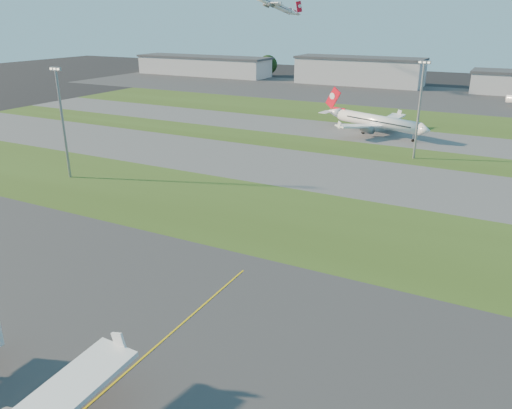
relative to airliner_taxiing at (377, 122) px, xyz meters
The scene contains 18 objects.
ground 132.65m from the airliner_taxiing, 89.17° to the right, with size 700.00×700.00×0.00m, color black.
apron_near 132.65m from the airliner_taxiing, 89.17° to the right, with size 300.00×70.00×0.01m, color #333335.
grass_strip_a 80.70m from the airliner_taxiing, 88.64° to the right, with size 300.00×34.00×0.01m, color #354A18.
taxiway_a 47.79m from the airliner_taxiing, 87.69° to the right, with size 300.00×32.00×0.01m, color #515154.
grass_strip_b 23.04m from the airliner_taxiing, 85.14° to the right, with size 300.00×18.00×0.01m, color #354A18.
taxiway_b 4.69m from the airliner_taxiing, 16.43° to the right, with size 300.00×26.00×0.01m, color #515154.
grass_strip_c 32.77m from the airliner_taxiing, 86.61° to the left, with size 300.00×40.00×0.01m, color #354A18.
apron_far 92.55m from the airliner_taxiing, 88.81° to the left, with size 400.00×80.00×0.01m, color #333335.
yellow_line 132.81m from the airliner_taxiing, 87.01° to the right, with size 0.25×60.00×0.02m, color gold.
airliner_taxiing is the anchor object (origin of this frame).
airliner_departing 117.44m from the airliner_taxiing, 134.56° to the left, with size 22.66×20.40×9.02m.
light_mast_west 97.06m from the airliner_taxiing, 123.38° to the right, with size 3.20×0.70×25.80m.
light_mast_centre 31.64m from the airliner_taxiing, 55.44° to the right, with size 3.20×0.70×25.80m.
hangar_far_west 192.15m from the airliner_taxiing, 140.42° to the left, with size 91.80×23.00×12.20m.
hangar_west 129.84m from the airliner_taxiing, 109.39° to the left, with size 71.40×23.00×15.20m.
tree_far_west 231.78m from the airliner_taxiing, 144.24° to the left, with size 11.00×11.00×12.00m.
tree_west 174.87m from the airliner_taxiing, 128.18° to the left, with size 12.10×12.10×13.20m.
tree_mid_west 134.66m from the airliner_taxiing, 97.72° to the left, with size 9.90×9.90×10.80m.
Camera 1 is at (38.13, -28.92, 36.38)m, focal length 35.00 mm.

